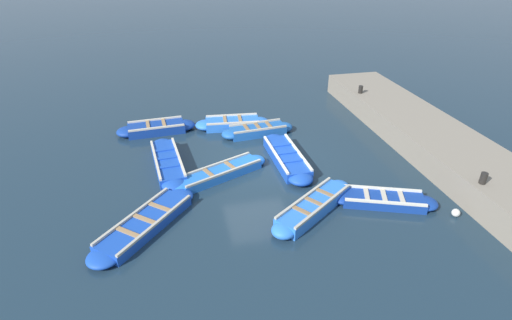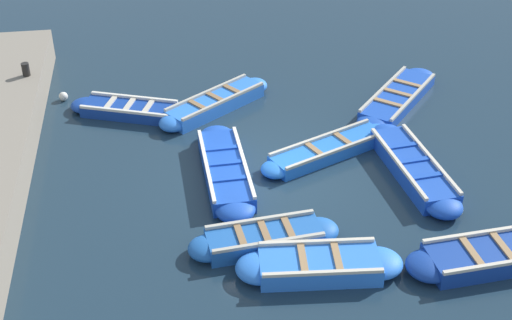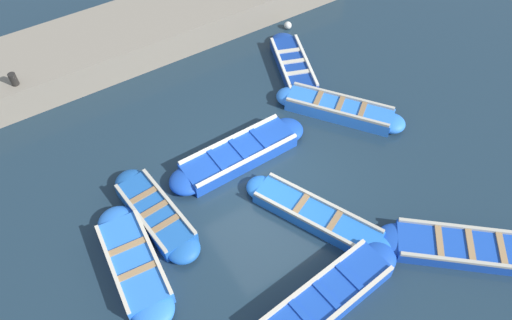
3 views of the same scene
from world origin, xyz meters
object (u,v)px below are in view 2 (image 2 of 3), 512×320
Objects in this scene: boat_outer_right at (486,257)px; bollard_north at (26,69)px; boat_near_quay at (329,150)px; boat_centre at (130,110)px; boat_mid_row at (215,103)px; boat_broadside at (225,170)px; boat_tucked at (264,239)px; buoy_orange_near at (63,96)px; boat_bow_out at (398,98)px; boat_end_of_row at (319,265)px; boat_outer_left at (413,167)px.

boat_outer_right is 12.28m from bollard_north.
boat_near_quay is at bearing -63.62° from boat_outer_right.
boat_centre is 1.00× the size of boat_mid_row.
boat_mid_row is (4.57, -6.89, 0.00)m from boat_outer_right.
boat_near_quay is at bearing -168.09° from boat_broadside.
boat_mid_row reaches higher than boat_tucked.
buoy_orange_near is (-0.81, -0.21, -0.97)m from bollard_north.
boat_end_of_row is at bearing 60.35° from boat_bow_out.
boat_near_quay is 5.44m from boat_centre.
boat_mid_row is at bearing -3.95° from boat_bow_out.
boat_broadside is 5.84m from buoy_orange_near.
boat_outer_right is at bearing 86.95° from boat_bow_out.
boat_tucked is 8.53m from bollard_north.
boat_broadside is (4.67, -3.72, -0.00)m from boat_outer_right.
buoy_orange_near is at bearing -15.50° from boat_mid_row.
buoy_orange_near is (8.98, -1.46, -0.03)m from boat_bow_out.
bollard_north is (9.43, -7.81, 0.91)m from boat_outer_right.
boat_broadside is (1.42, -3.49, -0.00)m from boat_end_of_row.
boat_bow_out is at bearing 176.77° from boat_centre.
boat_bow_out is 5.76m from boat_broadside.
boat_end_of_row is 9.46m from buoy_orange_near.
boat_outer_right is at bearing 134.49° from boat_centre.
boat_broadside is at bearing 132.70° from buoy_orange_near.
boat_outer_left reaches higher than boat_end_of_row.
buoy_orange_near is (4.05, -1.12, -0.07)m from boat_mid_row.
boat_outer_right reaches higher than buoy_orange_near.
boat_near_quay is 0.95× the size of boat_broadside.
boat_broadside reaches higher than boat_centre.
boat_outer_right is 9.53× the size of bollard_north.
buoy_orange_near is at bearing -47.30° from boat_broadside.
boat_outer_left is 1.10× the size of boat_bow_out.
bollard_north is at bearing -7.33° from boat_bow_out.
boat_outer_left is at bearing 149.59° from buoy_orange_near.
buoy_orange_near is (5.38, -7.79, -0.07)m from boat_end_of_row.
boat_outer_right is 1.00× the size of boat_mid_row.
buoy_orange_near is at bearing -42.90° from boat_outer_right.
boat_outer_right is at bearing 123.57° from boat_mid_row.
boat_end_of_row is 0.98× the size of boat_centre.
boat_near_quay is at bearing 133.07° from boat_mid_row.
boat_near_quay is 3.60m from boat_mid_row.
boat_near_quay is 1.03× the size of boat_bow_out.
boat_outer_left is at bearing -83.16° from boat_outer_right.
boat_outer_left is at bearing 172.74° from boat_broadside.
boat_broadside is at bearing -7.26° from boat_outer_left.
boat_tucked reaches higher than boat_centre.
boat_tucked is 4.32m from boat_outer_right.
bollard_north is at bearing -39.62° from boat_outer_right.
boat_outer_left is 1.18× the size of boat_mid_row.
boat_outer_left reaches higher than boat_centre.
boat_tucked is 0.95× the size of boat_centre.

